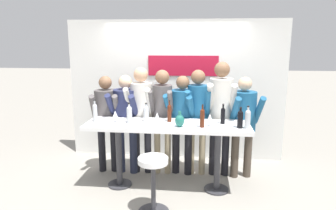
{
  "coord_description": "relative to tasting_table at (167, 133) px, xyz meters",
  "views": [
    {
      "loc": [
        0.47,
        -4.12,
        2.14
      ],
      "look_at": [
        0.0,
        0.1,
        1.25
      ],
      "focal_mm": 32.0,
      "sensor_mm": 36.0,
      "label": 1
    }
  ],
  "objects": [
    {
      "name": "person_center_right",
      "position": [
        0.18,
        0.52,
        0.15
      ],
      "size": [
        0.52,
        0.61,
        1.63
      ],
      "rotation": [
        0.0,
        0.0,
        -0.2
      ],
      "color": "black",
      "rests_on": "ground_plane"
    },
    {
      "name": "wine_bottle_6",
      "position": [
        -0.32,
        0.07,
        0.28
      ],
      "size": [
        0.08,
        0.08,
        0.28
      ],
      "color": "#B7BCC1",
      "rests_on": "tasting_table"
    },
    {
      "name": "bar_stool",
      "position": [
        -0.1,
        -0.69,
        -0.36
      ],
      "size": [
        0.4,
        0.4,
        0.75
      ],
      "color": "#333338",
      "rests_on": "ground_plane"
    },
    {
      "name": "person_center_left",
      "position": [
        -0.48,
        0.51,
        0.24
      ],
      "size": [
        0.42,
        0.54,
        1.75
      ],
      "rotation": [
        0.0,
        0.0,
        -0.02
      ],
      "color": "black",
      "rests_on": "ground_plane"
    },
    {
      "name": "wine_bottle_0",
      "position": [
        0.5,
        -0.14,
        0.29
      ],
      "size": [
        0.06,
        0.06,
        0.32
      ],
      "color": "#4C1E0F",
      "rests_on": "tasting_table"
    },
    {
      "name": "wine_glass_1",
      "position": [
        0.6,
        -0.07,
        0.27
      ],
      "size": [
        0.07,
        0.07,
        0.18
      ],
      "color": "silver",
      "rests_on": "tasting_table"
    },
    {
      "name": "tasting_table",
      "position": [
        0.0,
        0.0,
        0.0
      ],
      "size": [
        2.35,
        0.65,
        1.0
      ],
      "color": "white",
      "rests_on": "ground_plane"
    },
    {
      "name": "person_center",
      "position": [
        -0.14,
        0.51,
        0.23
      ],
      "size": [
        0.37,
        0.51,
        1.72
      ],
      "rotation": [
        0.0,
        0.0,
        -0.0
      ],
      "color": "gray",
      "rests_on": "ground_plane"
    },
    {
      "name": "wine_glass_2",
      "position": [
        -0.14,
        -0.07,
        0.27
      ],
      "size": [
        0.07,
        0.07,
        0.18
      ],
      "color": "silver",
      "rests_on": "tasting_table"
    },
    {
      "name": "person_left",
      "position": [
        -0.73,
        0.47,
        0.15
      ],
      "size": [
        0.49,
        0.57,
        1.63
      ],
      "rotation": [
        0.0,
        0.0,
        -0.07
      ],
      "color": "#23283D",
      "rests_on": "ground_plane"
    },
    {
      "name": "person_rightmost",
      "position": [
        1.14,
        0.5,
        0.15
      ],
      "size": [
        0.52,
        0.6,
        1.63
      ],
      "rotation": [
        0.0,
        0.0,
        0.18
      ],
      "color": "#473D33",
      "rests_on": "ground_plane"
    },
    {
      "name": "wine_bottle_1",
      "position": [
        -1.06,
        -0.01,
        0.29
      ],
      "size": [
        0.07,
        0.07,
        0.33
      ],
      "color": "#B7BCC1",
      "rests_on": "tasting_table"
    },
    {
      "name": "wine_bottle_3",
      "position": [
        1.1,
        -0.14,
        0.29
      ],
      "size": [
        0.07,
        0.07,
        0.31
      ],
      "color": "#B7BCC1",
      "rests_on": "tasting_table"
    },
    {
      "name": "ground_plane",
      "position": [
        -0.0,
        0.0,
        -0.85
      ],
      "size": [
        40.0,
        40.0,
        0.0
      ],
      "primitive_type": "plane",
      "color": "gray"
    },
    {
      "name": "wine_bottle_7",
      "position": [
        0.79,
        0.07,
        0.28
      ],
      "size": [
        0.06,
        0.06,
        0.29
      ],
      "color": "black",
      "rests_on": "tasting_table"
    },
    {
      "name": "person_far_right",
      "position": [
        0.79,
        0.54,
        0.3
      ],
      "size": [
        0.45,
        0.57,
        1.85
      ],
      "rotation": [
        0.0,
        0.0,
        -0.03
      ],
      "color": "black",
      "rests_on": "ground_plane"
    },
    {
      "name": "wine_bottle_5",
      "position": [
        0.02,
        0.1,
        0.29
      ],
      "size": [
        0.06,
        0.06,
        0.32
      ],
      "color": "#4C1E0F",
      "rests_on": "tasting_table"
    },
    {
      "name": "person_right",
      "position": [
        0.42,
        0.54,
        0.23
      ],
      "size": [
        0.39,
        0.52,
        1.72
      ],
      "rotation": [
        0.0,
        0.0,
        0.01
      ],
      "color": "gray",
      "rests_on": "ground_plane"
    },
    {
      "name": "wine_bottle_2",
      "position": [
        -0.55,
        -0.03,
        0.28
      ],
      "size": [
        0.08,
        0.08,
        0.29
      ],
      "color": "#B7BCC1",
      "rests_on": "tasting_table"
    },
    {
      "name": "wine_glass_0",
      "position": [
        -0.76,
        -0.03,
        0.27
      ],
      "size": [
        0.07,
        0.07,
        0.18
      ],
      "color": "silver",
      "rests_on": "tasting_table"
    },
    {
      "name": "wine_bottle_4",
      "position": [
        1.01,
        -0.12,
        0.28
      ],
      "size": [
        0.08,
        0.08,
        0.29
      ],
      "color": "black",
      "rests_on": "tasting_table"
    },
    {
      "name": "decorative_vase",
      "position": [
        0.19,
        -0.15,
        0.24
      ],
      "size": [
        0.13,
        0.13,
        0.22
      ],
      "color": "#1E665B",
      "rests_on": "tasting_table"
    },
    {
      "name": "back_wall",
      "position": [
        0.0,
        1.33,
        0.42
      ],
      "size": [
        3.95,
        0.12,
        2.54
      ],
      "color": "silver",
      "rests_on": "ground_plane"
    },
    {
      "name": "person_far_left",
      "position": [
        -1.06,
        0.49,
        0.14
      ],
      "size": [
        0.5,
        0.58,
        1.61
      ],
      "rotation": [
        0.0,
        0.0,
        0.17
      ],
      "color": "black",
      "rests_on": "ground_plane"
    }
  ]
}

